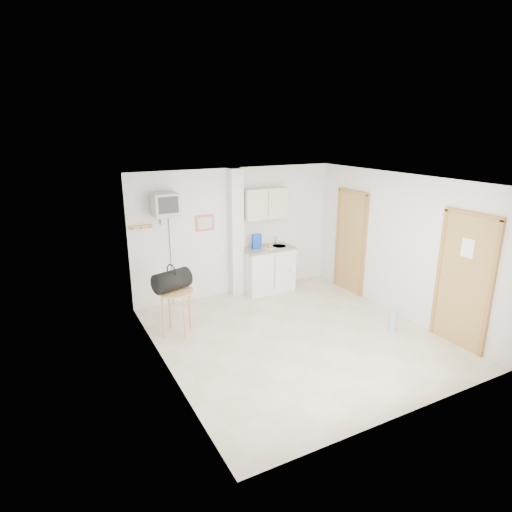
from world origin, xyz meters
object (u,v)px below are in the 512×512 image
crt_television (165,205)px  duffel_bag (172,280)px  water_bottle (393,321)px  round_table (176,297)px

crt_television → duffel_bag: crt_television is taller
crt_television → duffel_bag: (-0.24, -0.97, -1.03)m
duffel_bag → water_bottle: duffel_bag is taller
duffel_bag → crt_television: bearing=58.2°
round_table → crt_television: bearing=78.9°
round_table → duffel_bag: (-0.04, 0.05, 0.28)m
crt_television → water_bottle: (2.97, -2.60, -1.75)m
round_table → water_bottle: round_table is taller
water_bottle → round_table: bearing=153.4°
duffel_bag → water_bottle: bearing=-45.1°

